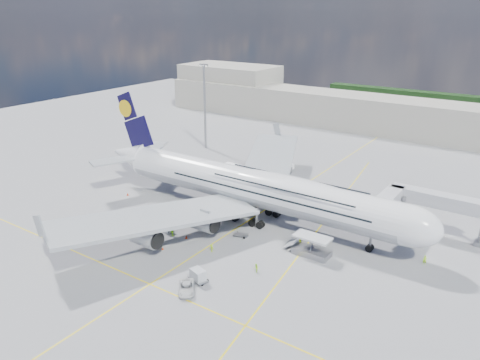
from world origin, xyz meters
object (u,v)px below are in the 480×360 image
Objects in this scene: catering_truck_inner at (235,173)px; cone_tail at (128,194)px; airliner at (254,187)px; baggage_tug at (165,227)px; jet_bridge at (418,202)px; dolly_row_b at (143,215)px; dolly_row_c at (173,217)px; cone_wing_right_outer at (163,248)px; dolly_back at (149,223)px; cone_wing_right_inner at (186,237)px; crew_van at (300,243)px; cone_nose at (391,235)px; dolly_nose_far at (198,275)px; service_van at (186,288)px; cone_wing_left_inner at (232,188)px; cone_wing_left_outer at (267,165)px; crew_wing at (172,232)px; dolly_nose_near at (241,235)px; catering_truck_outer at (283,165)px; crew_nose at (425,260)px; crew_loader at (256,268)px; light_mast at (205,106)px; dolly_row_a at (94,232)px; cargo_loader at (311,248)px; crew_tug at (212,248)px.

cone_tail is (-14.58, -22.65, -1.57)m from catering_truck_inner.
airliner is at bearing 11.11° from cone_tail.
jet_bridge is at bearing 45.69° from baggage_tug.
dolly_row_b is at bearing -29.03° from cone_tail.
dolly_row_c is (5.82, 2.77, -0.03)m from dolly_row_b.
cone_wing_right_outer reaches higher than dolly_row_b.
cone_wing_right_outer is at bearing -23.92° from dolly_row_b.
cone_wing_right_inner is at bearing 14.14° from dolly_back.
crew_van is 3.05× the size of cone_nose.
dolly_nose_far reaches higher than service_van.
dolly_back is 26.31m from cone_wing_left_inner.
dolly_row_b is 5.60m from dolly_back.
cone_wing_left_outer is 51.66m from cone_wing_right_outer.
crew_wing is 2.99m from cone_wing_right_inner.
cone_wing_right_inner is at bearing -162.58° from dolly_nose_near.
catering_truck_outer is 18.96m from cone_wing_left_inner.
dolly_row_b is at bearing -176.39° from crew_nose.
service_van is 40.53m from crew_nose.
jet_bridge is 11.96× the size of crew_loader.
crew_loader is (6.20, 7.51, -0.35)m from dolly_nose_far.
cone_wing_left_inner is 24.49m from cone_tail.
light_mast reaches higher than dolly_row_a.
catering_truck_inner reaches higher than dolly_back.
dolly_back is 51.48m from crew_nose.
dolly_row_b is at bearing -82.58° from catering_truck_outer.
dolly_nose_far is 0.56× the size of catering_truck_inner.
dolly_back is at bearing -25.02° from dolly_row_b.
cargo_loader is 47.56m from cone_tail.
service_van is 23.96m from crew_van.
dolly_nose_far is 9.75m from crew_loader.
cone_wing_left_inner is at bearing 117.87° from crew_tug.
catering_truck_outer is 3.34× the size of crew_wing.
catering_truck_inner is 26.98m from cone_tail.
dolly_row_b is 55.13m from crew_nose.
catering_truck_inner reaches higher than dolly_row_c.
dolly_nose_far is at bearing -75.17° from crew_loader.
crew_tug is at bearing -2.39° from dolly_row_b.
cone_wing_left_inner is (-29.75, 17.86, -0.98)m from cargo_loader.
service_van is 14.56m from cone_wing_right_outer.
catering_truck_inner is 33.12m from crew_wing.
crew_tug reaches higher than cone_wing_left_inner.
crew_loader is (-4.82, -10.42, -0.46)m from cargo_loader.
crew_wing is (1.33, -44.92, -0.66)m from catering_truck_outer.
catering_truck_inner is at bearing 168.52° from cone_nose.
crew_tug reaches higher than dolly_nose_near.
crew_nose is (74.33, -34.16, -12.36)m from light_mast.
crew_van is at bearing 83.56° from dolly_nose_far.
jet_bridge is at bearing 112.31° from crew_loader.
cone_wing_left_inner is at bearing -41.85° from light_mast.
crew_tug is at bearing 72.33° from service_van.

